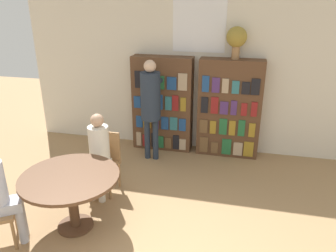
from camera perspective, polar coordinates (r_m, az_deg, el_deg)
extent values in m
cube|color=beige|center=(5.92, 5.23, 9.88)|extent=(6.40, 0.06, 3.00)
cube|color=white|center=(5.77, 5.48, 18.10)|extent=(0.90, 0.01, 1.10)
cube|color=brown|center=(6.01, -0.94, 3.89)|extent=(1.09, 0.32, 1.73)
cube|color=tan|center=(6.20, -5.07, -2.22)|extent=(0.09, 0.02, 0.27)
cube|color=maroon|center=(6.18, -3.89, -2.52)|extent=(0.12, 0.02, 0.23)
cube|color=black|center=(6.13, -2.48, -2.46)|extent=(0.09, 0.02, 0.28)
cube|color=#236638|center=(6.10, -1.21, -2.79)|extent=(0.09, 0.02, 0.23)
cube|color=brown|center=(6.08, 0.03, -2.99)|extent=(0.12, 0.02, 0.21)
cube|color=black|center=(6.03, 1.39, -2.85)|extent=(0.11, 0.02, 0.27)
cube|color=tan|center=(6.03, 2.55, -3.23)|extent=(0.12, 0.02, 0.21)
cube|color=navy|center=(6.07, -4.99, 0.78)|extent=(0.12, 0.02, 0.22)
cube|color=olive|center=(6.02, -3.65, 0.81)|extent=(0.15, 0.02, 0.25)
cube|color=#4C2D6B|center=(5.98, -2.12, 0.60)|extent=(0.10, 0.02, 0.23)
cube|color=navy|center=(5.94, -0.56, 0.49)|extent=(0.13, 0.02, 0.24)
cube|color=#2D707A|center=(5.90, 0.98, 0.39)|extent=(0.14, 0.02, 0.24)
cube|color=navy|center=(5.88, 2.51, 0.19)|extent=(0.13, 0.02, 0.23)
cube|color=navy|center=(5.95, -5.37, 4.18)|extent=(0.13, 0.02, 0.22)
cube|color=#4C2D6B|center=(5.90, -4.08, 4.28)|extent=(0.09, 0.02, 0.26)
cube|color=maroon|center=(5.86, -2.61, 4.38)|extent=(0.08, 0.02, 0.30)
cube|color=navy|center=(5.83, -1.40, 4.16)|extent=(0.10, 0.02, 0.27)
cube|color=#2D707A|center=(5.80, 0.08, 3.95)|extent=(0.12, 0.02, 0.25)
cube|color=maroon|center=(5.77, 1.28, 4.01)|extent=(0.11, 0.02, 0.28)
cube|color=olive|center=(5.75, 2.66, 3.76)|extent=(0.10, 0.02, 0.25)
cube|color=black|center=(5.83, -5.19, 8.07)|extent=(0.13, 0.02, 0.30)
cube|color=tan|center=(5.78, -3.32, 7.74)|extent=(0.13, 0.02, 0.25)
cube|color=#236638|center=(5.73, -1.33, 7.57)|extent=(0.14, 0.02, 0.23)
cube|color=navy|center=(5.68, 0.65, 7.41)|extent=(0.17, 0.02, 0.22)
cube|color=tan|center=(5.64, 2.56, 7.66)|extent=(0.16, 0.02, 0.30)
cube|color=brown|center=(5.85, 10.61, 3.00)|extent=(1.09, 0.32, 1.73)
cube|color=brown|center=(5.96, 6.25, -3.22)|extent=(0.15, 0.02, 0.29)
cube|color=brown|center=(5.96, 8.09, -3.74)|extent=(0.12, 0.02, 0.21)
cube|color=#236638|center=(5.93, 10.14, -3.57)|extent=(0.16, 0.02, 0.29)
cube|color=tan|center=(5.94, 12.05, -3.93)|extent=(0.16, 0.02, 0.24)
cube|color=olive|center=(5.93, 13.83, -3.94)|extent=(0.17, 0.02, 0.28)
cube|color=brown|center=(5.82, 6.21, -0.04)|extent=(0.14, 0.02, 0.25)
cube|color=olive|center=(5.81, 7.82, -0.22)|extent=(0.10, 0.02, 0.24)
cube|color=#236638|center=(5.79, 9.57, -0.12)|extent=(0.13, 0.02, 0.29)
cube|color=olive|center=(5.79, 11.11, -0.36)|extent=(0.11, 0.02, 0.27)
cube|color=#236638|center=(5.78, 12.68, -0.38)|extent=(0.12, 0.02, 0.29)
cube|color=olive|center=(5.79, 14.40, -0.71)|extent=(0.11, 0.02, 0.25)
cube|color=black|center=(5.69, 6.38, 3.65)|extent=(0.12, 0.02, 0.28)
cube|color=maroon|center=(5.67, 8.11, 3.57)|extent=(0.13, 0.02, 0.29)
cube|color=#4C2D6B|center=(5.67, 9.73, 3.11)|extent=(0.14, 0.02, 0.22)
cube|color=#4C2D6B|center=(5.66, 11.39, 3.11)|extent=(0.10, 0.02, 0.25)
cube|color=maroon|center=(5.67, 13.11, 2.81)|extent=(0.10, 0.02, 0.22)
cube|color=maroon|center=(5.66, 14.77, 2.82)|extent=(0.10, 0.02, 0.25)
cube|color=navy|center=(5.58, 6.57, 7.29)|extent=(0.12, 0.02, 0.28)
cube|color=#4C2D6B|center=(5.57, 8.33, 7.05)|extent=(0.13, 0.02, 0.25)
cube|color=tan|center=(5.56, 9.95, 6.89)|extent=(0.11, 0.02, 0.25)
cube|color=#2D707A|center=(5.56, 11.69, 6.61)|extent=(0.12, 0.02, 0.22)
cube|color=black|center=(5.56, 13.41, 6.41)|extent=(0.14, 0.02, 0.21)
cube|color=black|center=(5.56, 15.00, 6.59)|extent=(0.14, 0.02, 0.27)
cylinder|color=#997047|center=(5.62, 11.68, 12.46)|extent=(0.13, 0.13, 0.23)
sphere|color=olive|center=(5.59, 11.88, 14.94)|extent=(0.33, 0.33, 0.33)
cylinder|color=brown|center=(4.46, -15.76, -16.32)|extent=(0.44, 0.44, 0.03)
cylinder|color=brown|center=(4.26, -16.24, -12.62)|extent=(0.12, 0.12, 0.66)
cylinder|color=brown|center=(4.07, -16.75, -8.52)|extent=(1.17, 1.17, 0.04)
cylinder|color=olive|center=(4.52, -25.01, -14.26)|extent=(0.04, 0.04, 0.39)
cylinder|color=olive|center=(4.25, -25.22, -16.85)|extent=(0.04, 0.04, 0.39)
cube|color=olive|center=(4.86, -11.26, -6.88)|extent=(0.41, 0.41, 0.04)
cube|color=olive|center=(4.89, -10.56, -3.40)|extent=(0.40, 0.05, 0.45)
cylinder|color=olive|center=(4.77, -10.10, -10.39)|extent=(0.04, 0.04, 0.39)
cylinder|color=olive|center=(4.91, -13.76, -9.70)|extent=(0.04, 0.04, 0.39)
cylinder|color=olive|center=(5.03, -8.48, -8.44)|extent=(0.04, 0.04, 0.39)
cylinder|color=olive|center=(5.16, -11.98, -7.86)|extent=(0.04, 0.04, 0.39)
cube|color=beige|center=(4.71, -12.07, -6.79)|extent=(0.30, 0.33, 0.12)
cylinder|color=beige|center=(4.64, -11.93, -2.97)|extent=(0.28, 0.28, 0.50)
sphere|color=tan|center=(4.51, -12.26, 0.97)|extent=(0.18, 0.18, 0.18)
cylinder|color=beige|center=(4.73, -11.56, -10.49)|extent=(0.10, 0.10, 0.43)
cylinder|color=beige|center=(4.79, -13.26, -10.16)|extent=(0.10, 0.10, 0.43)
cube|color=#B2B7C6|center=(4.23, -26.17, -12.32)|extent=(0.40, 0.37, 0.12)
cylinder|color=#B2B7C6|center=(4.41, -24.03, -14.71)|extent=(0.10, 0.10, 0.43)
cylinder|color=#B2B7C6|center=(4.31, -24.08, -15.69)|extent=(0.10, 0.10, 0.43)
cylinder|color=#232D3D|center=(5.76, -3.63, -2.19)|extent=(0.10, 0.10, 0.75)
cylinder|color=#232D3D|center=(5.72, -2.19, -2.34)|extent=(0.10, 0.10, 0.75)
cylinder|color=#232D3D|center=(5.47, -3.06, 5.19)|extent=(0.33, 0.33, 0.81)
sphere|color=#DBB293|center=(5.35, -3.17, 10.37)|extent=(0.20, 0.20, 0.20)
cylinder|color=#232D3D|center=(5.66, -1.31, 7.89)|extent=(0.07, 0.30, 0.07)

